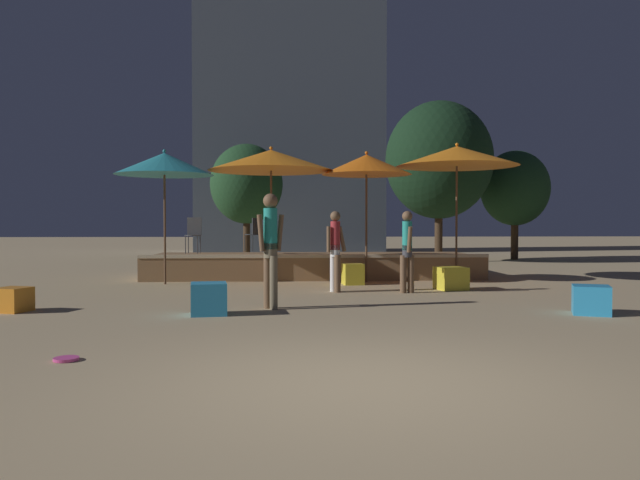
{
  "coord_description": "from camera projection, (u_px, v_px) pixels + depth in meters",
  "views": [
    {
      "loc": [
        -0.7,
        -5.3,
        1.39
      ],
      "look_at": [
        0.0,
        7.49,
        1.05
      ],
      "focal_mm": 35.0,
      "sensor_mm": 36.0,
      "label": 1
    }
  ],
  "objects": [
    {
      "name": "distant_building",
      "position": [
        290.0,
        108.0,
        30.44
      ],
      "size": [
        8.97,
        3.45,
        14.13
      ],
      "color": "#4C5666",
      "rests_on": "ground"
    },
    {
      "name": "person_3",
      "position": [
        407.0,
        249.0,
        12.44
      ],
      "size": [
        0.29,
        0.47,
        1.64
      ],
      "rotation": [
        0.0,
        0.0,
        3.25
      ],
      "color": "brown",
      "rests_on": "ground"
    },
    {
      "name": "wooden_deck",
      "position": [
        313.0,
        265.0,
        16.5
      ],
      "size": [
        8.45,
        3.1,
        0.64
      ],
      "color": "olive",
      "rests_on": "ground"
    },
    {
      "name": "ground_plane",
      "position": [
        367.0,
        385.0,
        5.37
      ],
      "size": [
        120.0,
        120.0,
        0.0
      ],
      "primitive_type": "plane",
      "color": "tan"
    },
    {
      "name": "cube_seat_2",
      "position": [
        353.0,
        274.0,
        14.16
      ],
      "size": [
        0.49,
        0.49,
        0.48
      ],
      "rotation": [
        0.0,
        0.0,
        0.13
      ],
      "color": "yellow",
      "rests_on": "ground"
    },
    {
      "name": "person_2",
      "position": [
        335.0,
        249.0,
        12.61
      ],
      "size": [
        0.44,
        0.29,
        1.64
      ],
      "rotation": [
        0.0,
        0.0,
        2.05
      ],
      "color": "brown",
      "rests_on": "ground"
    },
    {
      "name": "background_tree_2",
      "position": [
        247.0,
        184.0,
        25.45
      ],
      "size": [
        2.96,
        2.96,
        4.64
      ],
      "color": "#3D2B1C",
      "rests_on": "ground"
    },
    {
      "name": "person_0",
      "position": [
        271.0,
        244.0,
        10.11
      ],
      "size": [
        0.47,
        0.35,
        1.88
      ],
      "rotation": [
        0.0,
        0.0,
        5.3
      ],
      "color": "brown",
      "rests_on": "ground"
    },
    {
      "name": "frisbee_disc",
      "position": [
        66.0,
        359.0,
        6.31
      ],
      "size": [
        0.25,
        0.25,
        0.03
      ],
      "color": "#E54C99",
      "rests_on": "ground"
    },
    {
      "name": "background_tree_1",
      "position": [
        439.0,
        160.0,
        22.35
      ],
      "size": [
        3.83,
        3.83,
        5.78
      ],
      "color": "#3D2B1C",
      "rests_on": "ground"
    },
    {
      "name": "patio_umbrella_0",
      "position": [
        366.0,
        165.0,
        14.73
      ],
      "size": [
        2.13,
        2.13,
        3.1
      ],
      "color": "brown",
      "rests_on": "ground"
    },
    {
      "name": "bistro_chair_0",
      "position": [
        255.0,
        231.0,
        16.88
      ],
      "size": [
        0.48,
        0.48,
        0.9
      ],
      "rotation": [
        0.0,
        0.0,
        3.99
      ],
      "color": "#2D3338",
      "rests_on": "wooden_deck"
    },
    {
      "name": "cube_seat_0",
      "position": [
        591.0,
        300.0,
        9.53
      ],
      "size": [
        0.69,
        0.69,
        0.44
      ],
      "rotation": [
        0.0,
        0.0,
        -0.38
      ],
      "color": "#2D9EDB",
      "rests_on": "ground"
    },
    {
      "name": "cube_seat_3",
      "position": [
        13.0,
        300.0,
        9.81
      ],
      "size": [
        0.58,
        0.58,
        0.38
      ],
      "rotation": [
        0.0,
        0.0,
        -0.32
      ],
      "color": "orange",
      "rests_on": "ground"
    },
    {
      "name": "patio_umbrella_3",
      "position": [
        457.0,
        156.0,
        15.07
      ],
      "size": [
        2.95,
        2.95,
        3.34
      ],
      "color": "brown",
      "rests_on": "ground"
    },
    {
      "name": "cube_seat_4",
      "position": [
        209.0,
        299.0,
        9.49
      ],
      "size": [
        0.6,
        0.6,
        0.49
      ],
      "rotation": [
        0.0,
        0.0,
        0.14
      ],
      "color": "#2D9EDB",
      "rests_on": "ground"
    },
    {
      "name": "patio_umbrella_2",
      "position": [
        271.0,
        160.0,
        14.76
      ],
      "size": [
        2.99,
        2.99,
        3.22
      ],
      "color": "brown",
      "rests_on": "ground"
    },
    {
      "name": "background_tree_0",
      "position": [
        515.0,
        188.0,
        23.97
      ],
      "size": [
        2.62,
        2.62,
        4.19
      ],
      "color": "#3D2B1C",
      "rests_on": "ground"
    },
    {
      "name": "bistro_chair_1",
      "position": [
        194.0,
        232.0,
        15.66
      ],
      "size": [
        0.4,
        0.4,
        0.9
      ],
      "rotation": [
        0.0,
        0.0,
        6.2
      ],
      "color": "#47474C",
      "rests_on": "wooden_deck"
    },
    {
      "name": "patio_umbrella_1",
      "position": [
        164.0,
        164.0,
        14.2
      ],
      "size": [
        2.24,
        2.24,
        3.08
      ],
      "color": "brown",
      "rests_on": "ground"
    },
    {
      "name": "cube_seat_1",
      "position": [
        451.0,
        278.0,
        13.07
      ],
      "size": [
        0.68,
        0.68,
        0.48
      ],
      "rotation": [
        0.0,
        0.0,
        0.23
      ],
      "color": "yellow",
      "rests_on": "ground"
    }
  ]
}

